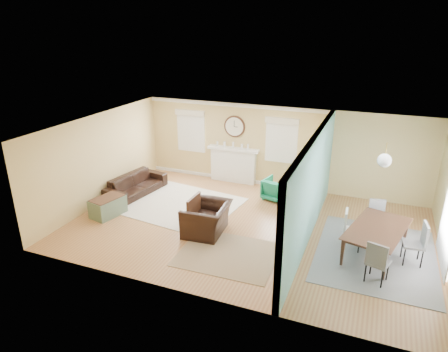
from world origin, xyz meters
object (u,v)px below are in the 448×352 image
(dining_table, at_px, (377,242))
(eames_chair, at_px, (207,219))
(sofa, at_px, (136,184))
(green_chair, at_px, (276,189))
(credenza, at_px, (306,194))

(dining_table, bearing_deg, eames_chair, 111.00)
(sofa, distance_m, eames_chair, 3.35)
(sofa, height_order, green_chair, green_chair)
(green_chair, height_order, credenza, credenza)
(sofa, distance_m, green_chair, 4.27)
(sofa, bearing_deg, eames_chair, -106.90)
(sofa, bearing_deg, dining_table, -89.36)
(sofa, bearing_deg, green_chair, -65.10)
(sofa, xyz_separation_m, credenza, (5.04, 0.99, 0.10))
(green_chair, height_order, dining_table, dining_table)
(eames_chair, relative_size, credenza, 0.73)
(green_chair, relative_size, credenza, 0.43)
(green_chair, xyz_separation_m, credenza, (0.94, -0.21, 0.08))
(eames_chair, height_order, green_chair, eames_chair)
(green_chair, bearing_deg, sofa, 30.13)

